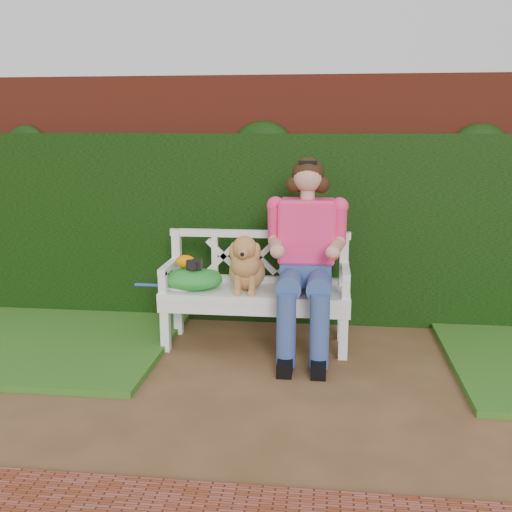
# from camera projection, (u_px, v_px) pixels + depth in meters

# --- Properties ---
(ground) EXTENTS (60.00, 60.00, 0.00)m
(ground) POSITION_uv_depth(u_px,v_px,m) (299.00, 402.00, 3.90)
(ground) COLOR brown
(brick_wall) EXTENTS (10.00, 0.30, 2.20)m
(brick_wall) POSITION_uv_depth(u_px,v_px,m) (311.00, 199.00, 5.52)
(brick_wall) COLOR maroon
(brick_wall) RESTS_ON ground
(ivy_hedge) EXTENTS (10.00, 0.18, 1.70)m
(ivy_hedge) POSITION_uv_depth(u_px,v_px,m) (310.00, 230.00, 5.35)
(ivy_hedge) COLOR #183F0A
(ivy_hedge) RESTS_ON ground
(grass_left) EXTENTS (2.60, 2.00, 0.05)m
(grass_left) POSITION_uv_depth(u_px,v_px,m) (20.00, 336.00, 5.05)
(grass_left) COLOR #255418
(grass_left) RESTS_ON ground
(garden_bench) EXTENTS (1.61, 0.69, 0.48)m
(garden_bench) POSITION_uv_depth(u_px,v_px,m) (256.00, 317.00, 4.87)
(garden_bench) COLOR white
(garden_bench) RESTS_ON ground
(seated_woman) EXTENTS (0.86, 1.02, 1.56)m
(seated_woman) POSITION_uv_depth(u_px,v_px,m) (306.00, 254.00, 4.68)
(seated_woman) COLOR #FA4A72
(seated_woman) RESTS_ON ground
(dog) EXTENTS (0.44, 0.51, 0.47)m
(dog) POSITION_uv_depth(u_px,v_px,m) (247.00, 262.00, 4.72)
(dog) COLOR brown
(dog) RESTS_ON garden_bench
(tennis_racket) EXTENTS (0.63, 0.39, 0.03)m
(tennis_racket) POSITION_uv_depth(u_px,v_px,m) (181.00, 286.00, 4.84)
(tennis_racket) COLOR white
(tennis_racket) RESTS_ON garden_bench
(green_bag) EXTENTS (0.57, 0.49, 0.17)m
(green_bag) POSITION_uv_depth(u_px,v_px,m) (192.00, 279.00, 4.81)
(green_bag) COLOR green
(green_bag) RESTS_ON garden_bench
(camera_item) EXTENTS (0.12, 0.09, 0.08)m
(camera_item) POSITION_uv_depth(u_px,v_px,m) (194.00, 264.00, 4.77)
(camera_item) COLOR black
(camera_item) RESTS_ON green_bag
(baseball_glove) EXTENTS (0.19, 0.17, 0.10)m
(baseball_glove) POSITION_uv_depth(u_px,v_px,m) (185.00, 261.00, 4.81)
(baseball_glove) COLOR orange
(baseball_glove) RESTS_ON green_bag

